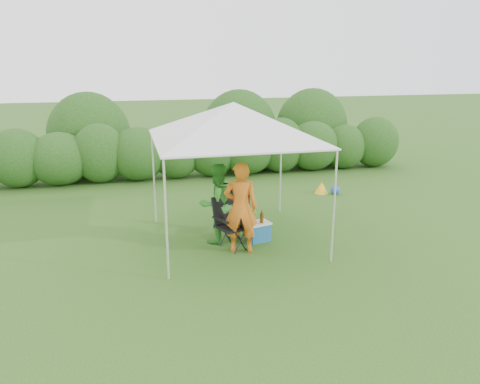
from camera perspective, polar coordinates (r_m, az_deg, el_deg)
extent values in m
plane|color=#35601E|center=(9.35, -0.01, -6.90)|extent=(70.00, 70.00, 0.00)
ellipsoid|color=#265019|center=(14.95, -25.51, 3.73)|extent=(1.65, 1.40, 1.73)
cylinder|color=#382616|center=(15.10, -25.19, 1.09)|extent=(0.12, 0.12, 0.30)
ellipsoid|color=#265019|center=(14.77, -21.14, 3.79)|extent=(1.80, 1.53, 1.57)
cylinder|color=#382616|center=(14.91, -20.90, 1.40)|extent=(0.12, 0.12, 0.30)
ellipsoid|color=#265019|center=(14.64, -16.76, 4.54)|extent=(1.58, 1.34, 1.80)
cylinder|color=#382616|center=(14.80, -16.52, 1.70)|extent=(0.12, 0.12, 0.30)
ellipsoid|color=#265019|center=(14.64, -12.27, 4.56)|extent=(1.72, 1.47, 1.65)
cylinder|color=#382616|center=(14.78, -12.11, 1.99)|extent=(0.12, 0.12, 0.30)
ellipsoid|color=#265019|center=(14.73, -7.80, 4.54)|extent=(1.50, 1.28, 1.50)
cylinder|color=#382616|center=(14.85, -7.72, 2.27)|extent=(0.12, 0.12, 0.30)
ellipsoid|color=#265019|center=(14.86, -3.43, 5.21)|extent=(1.65, 1.40, 1.73)
cylinder|color=#382616|center=(15.01, -3.39, 2.54)|extent=(0.12, 0.12, 0.30)
ellipsoid|color=#265019|center=(15.12, 0.84, 5.13)|extent=(1.80, 1.53, 1.57)
cylinder|color=#382616|center=(15.25, 0.83, 2.78)|extent=(0.12, 0.12, 0.30)
ellipsoid|color=#265019|center=(15.42, 4.97, 5.72)|extent=(1.58, 1.34, 1.80)
cylinder|color=#382616|center=(15.57, 4.90, 3.00)|extent=(0.12, 0.12, 0.30)
ellipsoid|color=#265019|center=(15.84, 8.89, 5.58)|extent=(1.72, 1.47, 1.65)
cylinder|color=#382616|center=(15.97, 8.79, 3.20)|extent=(0.12, 0.12, 0.30)
ellipsoid|color=#265019|center=(16.32, 12.60, 5.42)|extent=(1.50, 1.28, 1.50)
cylinder|color=#382616|center=(16.44, 12.47, 3.37)|extent=(0.12, 0.12, 0.30)
ellipsoid|color=#265019|center=(16.84, 16.13, 5.88)|extent=(1.65, 1.40, 1.73)
cylinder|color=#382616|center=(16.97, 15.94, 3.52)|extent=(0.12, 0.12, 0.30)
cylinder|color=silver|center=(7.82, -8.98, -3.52)|extent=(0.04, 0.04, 2.10)
cylinder|color=silver|center=(8.58, 11.39, -1.89)|extent=(0.04, 0.04, 2.10)
cylinder|color=silver|center=(10.70, -10.44, 1.73)|extent=(0.04, 0.04, 2.10)
cylinder|color=silver|center=(11.26, 4.97, 2.65)|extent=(0.04, 0.04, 2.10)
cube|color=white|center=(9.23, -0.76, 6.50)|extent=(3.10, 3.10, 0.03)
pyramid|color=white|center=(9.17, -0.77, 8.75)|extent=(3.10, 3.10, 0.70)
cube|color=black|center=(9.89, -0.51, -3.01)|extent=(0.65, 0.63, 0.05)
cube|color=black|center=(10.01, -0.34, -1.11)|extent=(0.53, 0.32, 0.49)
cube|color=black|center=(9.87, -2.05, -1.97)|extent=(0.21, 0.42, 0.03)
cube|color=black|center=(9.80, 1.04, -2.10)|extent=(0.21, 0.42, 0.03)
cylinder|color=black|center=(9.79, -1.95, -4.52)|extent=(0.02, 0.02, 0.42)
cylinder|color=black|center=(9.73, 0.59, -4.64)|extent=(0.02, 0.02, 0.42)
cylinder|color=black|center=(10.19, -1.55, -3.67)|extent=(0.02, 0.02, 0.42)
cylinder|color=black|center=(10.14, 0.89, -3.78)|extent=(0.02, 0.02, 0.42)
cube|color=black|center=(9.19, -0.87, -4.22)|extent=(0.73, 0.71, 0.05)
cube|color=black|center=(9.28, -1.77, -2.03)|extent=(0.59, 0.37, 0.55)
cube|color=black|center=(8.96, -2.39, -3.43)|extent=(0.24, 0.46, 0.03)
cube|color=black|center=(9.30, 0.59, -2.70)|extent=(0.24, 0.46, 0.03)
cylinder|color=black|center=(8.96, -1.17, -6.35)|extent=(0.03, 0.03, 0.46)
cylinder|color=black|center=(9.24, 1.25, -5.66)|extent=(0.03, 0.03, 0.46)
cylinder|color=black|center=(9.33, -2.94, -5.45)|extent=(0.03, 0.03, 0.46)
cylinder|color=black|center=(9.59, -0.57, -4.81)|extent=(0.03, 0.03, 0.46)
imported|color=orange|center=(8.92, 0.09, -1.93)|extent=(0.74, 0.58, 1.79)
imported|color=green|center=(9.43, -2.80, -1.42)|extent=(0.97, 0.87, 1.64)
cube|color=#1F5C92|center=(9.68, 2.24, -4.92)|extent=(0.52, 0.43, 0.36)
cube|color=silver|center=(9.61, 2.25, -3.82)|extent=(0.55, 0.46, 0.03)
cylinder|color=#592D0C|center=(9.54, 2.67, -3.01)|extent=(0.07, 0.07, 0.27)
cone|color=yellow|center=(13.26, 9.91, 0.53)|extent=(0.38, 0.38, 0.31)
sphere|color=blue|center=(13.21, 11.51, 0.25)|extent=(0.25, 0.25, 0.25)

